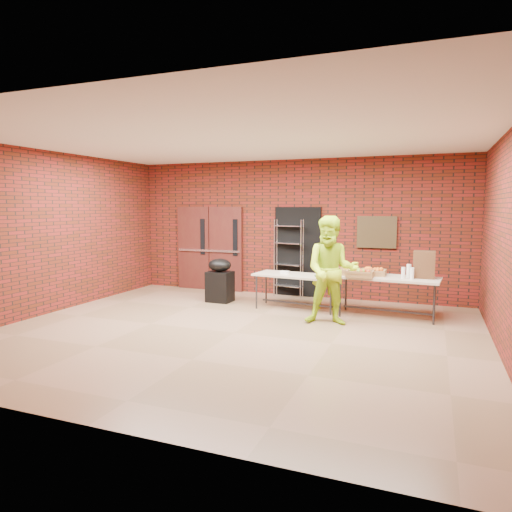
% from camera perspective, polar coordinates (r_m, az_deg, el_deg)
% --- Properties ---
extents(room, '(8.08, 7.08, 3.28)m').
position_cam_1_polar(room, '(7.50, -2.80, 2.28)').
color(room, olive).
rests_on(room, ground).
extents(double_doors, '(1.78, 0.12, 2.10)m').
position_cam_1_polar(double_doors, '(11.58, -5.80, 0.95)').
color(double_doors, '#481C14').
rests_on(double_doors, room).
extents(dark_doorway, '(1.10, 0.06, 2.10)m').
position_cam_1_polar(dark_doorway, '(10.76, 5.21, 0.53)').
color(dark_doorway, black).
rests_on(dark_doorway, room).
extents(bronze_plaque, '(0.85, 0.04, 0.70)m').
position_cam_1_polar(bronze_plaque, '(10.36, 14.85, 2.90)').
color(bronze_plaque, '#3C2F18').
rests_on(bronze_plaque, room).
extents(wire_rack, '(0.70, 0.36, 1.81)m').
position_cam_1_polar(wire_rack, '(10.69, 4.09, -0.27)').
color(wire_rack, silver).
rests_on(wire_rack, room).
extents(table_left, '(1.82, 0.92, 0.72)m').
position_cam_1_polar(table_left, '(9.43, 5.11, -2.67)').
color(table_left, '#C2AF94').
rests_on(table_left, room).
extents(table_right, '(1.96, 0.95, 0.78)m').
position_cam_1_polar(table_right, '(9.06, 16.13, -2.90)').
color(table_right, '#C2AF94').
rests_on(table_right, room).
extents(basket_bananas, '(0.49, 0.38, 0.15)m').
position_cam_1_polar(basket_bananas, '(9.11, 11.55, -1.90)').
color(basket_bananas, '#AC7A45').
rests_on(basket_bananas, table_right).
extents(basket_oranges, '(0.47, 0.36, 0.15)m').
position_cam_1_polar(basket_oranges, '(9.15, 14.44, -1.95)').
color(basket_oranges, '#AC7A45').
rests_on(basket_oranges, table_right).
extents(basket_apples, '(0.50, 0.39, 0.15)m').
position_cam_1_polar(basket_apples, '(8.90, 12.90, -2.12)').
color(basket_apples, '#AC7A45').
rests_on(basket_apples, table_right).
extents(muffin_tray, '(0.39, 0.39, 0.10)m').
position_cam_1_polar(muffin_tray, '(9.24, 8.54, -2.25)').
color(muffin_tray, '#144D22').
rests_on(muffin_tray, table_left).
extents(napkin_box, '(0.17, 0.12, 0.06)m').
position_cam_1_polar(napkin_box, '(9.49, 3.61, -2.06)').
color(napkin_box, white).
rests_on(napkin_box, table_left).
extents(coffee_dispenser, '(0.38, 0.34, 0.50)m').
position_cam_1_polar(coffee_dispenser, '(9.08, 20.27, -1.01)').
color(coffee_dispenser, '#4E341B').
rests_on(coffee_dispenser, table_right).
extents(cup_stack_front, '(0.07, 0.07, 0.21)m').
position_cam_1_polar(cup_stack_front, '(8.88, 17.93, -2.03)').
color(cup_stack_front, white).
rests_on(cup_stack_front, table_right).
extents(cup_stack_mid, '(0.07, 0.07, 0.21)m').
position_cam_1_polar(cup_stack_mid, '(8.87, 18.92, -2.06)').
color(cup_stack_mid, white).
rests_on(cup_stack_mid, table_right).
extents(cup_stack_back, '(0.08, 0.08, 0.25)m').
position_cam_1_polar(cup_stack_back, '(9.02, 18.56, -1.79)').
color(cup_stack_back, white).
rests_on(cup_stack_back, table_right).
extents(covered_grill, '(0.54, 0.46, 0.97)m').
position_cam_1_polar(covered_grill, '(10.16, -4.54, -3.02)').
color(covered_grill, black).
rests_on(covered_grill, room).
extents(volunteer_woman, '(0.66, 0.50, 1.61)m').
position_cam_1_polar(volunteer_woman, '(9.48, 8.74, -1.78)').
color(volunteer_woman, '#B1DF18').
rests_on(volunteer_woman, room).
extents(volunteer_man, '(1.04, 0.86, 1.95)m').
position_cam_1_polar(volunteer_man, '(8.24, 9.41, -1.81)').
color(volunteer_man, '#B1DF18').
rests_on(volunteer_man, room).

